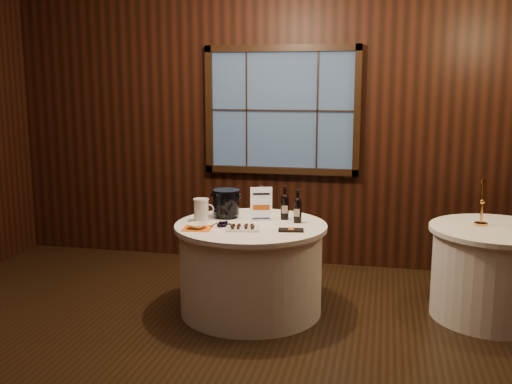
% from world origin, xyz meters
% --- Properties ---
extents(ground, '(6.00, 6.00, 0.00)m').
position_xyz_m(ground, '(0.00, 0.00, 0.00)').
color(ground, black).
rests_on(ground, ground).
extents(back_wall, '(6.00, 0.10, 3.00)m').
position_xyz_m(back_wall, '(0.00, 2.48, 1.54)').
color(back_wall, black).
rests_on(back_wall, ground).
extents(main_table, '(1.28, 1.28, 0.77)m').
position_xyz_m(main_table, '(0.00, 1.00, 0.39)').
color(main_table, white).
rests_on(main_table, ground).
extents(side_table, '(1.08, 1.08, 0.77)m').
position_xyz_m(side_table, '(2.00, 1.30, 0.39)').
color(side_table, white).
rests_on(side_table, ground).
extents(sign_stand, '(0.18, 0.13, 0.30)m').
position_xyz_m(sign_stand, '(0.05, 1.16, 0.87)').
color(sign_stand, silver).
rests_on(sign_stand, main_table).
extents(port_bottle_left, '(0.07, 0.08, 0.29)m').
position_xyz_m(port_bottle_left, '(0.25, 1.23, 0.90)').
color(port_bottle_left, black).
rests_on(port_bottle_left, main_table).
extents(port_bottle_right, '(0.07, 0.07, 0.28)m').
position_xyz_m(port_bottle_right, '(0.38, 1.14, 0.89)').
color(port_bottle_right, black).
rests_on(port_bottle_right, main_table).
extents(ice_bucket, '(0.24, 0.24, 0.25)m').
position_xyz_m(ice_bucket, '(-0.27, 1.20, 0.90)').
color(ice_bucket, black).
rests_on(ice_bucket, main_table).
extents(chocolate_plate, '(0.30, 0.23, 0.04)m').
position_xyz_m(chocolate_plate, '(-0.02, 0.80, 0.79)').
color(chocolate_plate, white).
rests_on(chocolate_plate, main_table).
extents(chocolate_box, '(0.21, 0.13, 0.02)m').
position_xyz_m(chocolate_box, '(0.37, 0.83, 0.78)').
color(chocolate_box, black).
rests_on(chocolate_box, main_table).
extents(grape_bunch, '(0.19, 0.11, 0.04)m').
position_xyz_m(grape_bunch, '(-0.19, 0.84, 0.79)').
color(grape_bunch, black).
rests_on(grape_bunch, main_table).
extents(glass_pitcher, '(0.18, 0.14, 0.19)m').
position_xyz_m(glass_pitcher, '(-0.44, 1.02, 0.87)').
color(glass_pitcher, white).
rests_on(glass_pitcher, main_table).
extents(orange_napkin, '(0.25, 0.25, 0.00)m').
position_xyz_m(orange_napkin, '(-0.39, 0.76, 0.77)').
color(orange_napkin, orange).
rests_on(orange_napkin, main_table).
extents(cracker_bowl, '(0.17, 0.17, 0.04)m').
position_xyz_m(cracker_bowl, '(-0.39, 0.76, 0.79)').
color(cracker_bowl, white).
rests_on(cracker_bowl, orange_napkin).
extents(brass_candlestick, '(0.11, 0.11, 0.39)m').
position_xyz_m(brass_candlestick, '(1.88, 1.37, 0.91)').
color(brass_candlestick, gold).
rests_on(brass_candlestick, side_table).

